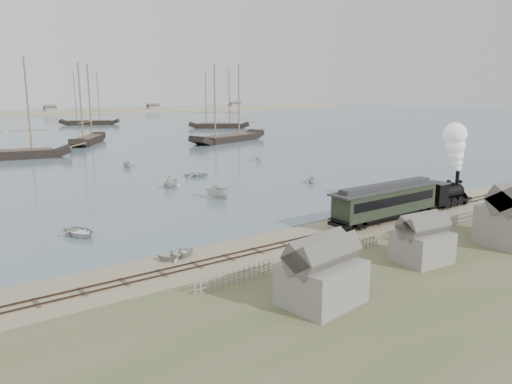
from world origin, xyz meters
TOP-DOWN VIEW (x-y plane):
  - ground at (0.00, 0.00)m, footprint 600.00×600.00m
  - rail_track at (0.00, -2.00)m, footprint 120.00×1.80m
  - picket_fence_west at (-6.50, -7.00)m, footprint 19.00×0.10m
  - picket_fence_east at (12.50, -7.50)m, footprint 15.00×0.10m
  - shed_left at (-10.00, -13.00)m, footprint 5.00×4.00m
  - shed_mid at (2.00, -12.00)m, footprint 4.00×3.50m
  - locomotive at (21.84, -2.00)m, footprint 7.59×2.83m
  - passenger_coach at (9.67, -2.00)m, footprint 14.51×2.80m
  - beached_dinghy at (-13.28, 0.63)m, footprint 2.74×3.56m
  - rowboat_0 at (-18.05, 11.36)m, footprint 4.58×3.77m
  - rowboat_1 at (-0.27, 27.72)m, footprint 4.17×4.36m
  - rowboat_2 at (1.09, 17.84)m, footprint 4.38×2.56m
  - rowboat_3 at (6.83, 32.99)m, footprint 4.18×4.52m
  - rowboat_4 at (17.78, 18.33)m, footprint 3.56×3.54m
  - rowboat_5 at (25.51, 41.75)m, footprint 3.33×3.30m
  - rowboat_7 at (1.61, 48.34)m, footprint 3.39×3.01m
  - schooner_2 at (-12.60, 72.47)m, footprint 22.87×9.71m
  - schooner_3 at (8.72, 91.05)m, footprint 14.62×18.66m
  - schooner_4 at (40.17, 74.58)m, footprint 26.28×13.68m
  - schooner_5 at (61.88, 113.94)m, footprint 20.16×15.71m
  - schooner_8 at (30.57, 156.73)m, footprint 21.59×14.94m

SIDE VIEW (x-z plane):
  - ground at x=0.00m, z-range 0.00..0.00m
  - picket_fence_west at x=-6.50m, z-range -0.60..0.60m
  - picket_fence_east at x=12.50m, z-range -0.60..0.60m
  - shed_left at x=-10.00m, z-range -2.05..2.05m
  - shed_mid at x=2.00m, z-range -1.80..1.80m
  - rail_track at x=0.00m, z-range -0.04..0.12m
  - beached_dinghy at x=-13.28m, z-range 0.00..0.68m
  - rowboat_3 at x=6.83m, z-range 0.06..0.82m
  - rowboat_0 at x=-18.05m, z-range 0.06..0.89m
  - rowboat_5 at x=25.51m, z-range 0.06..1.38m
  - rowboat_4 at x=17.78m, z-range 0.06..1.48m
  - rowboat_2 at x=1.09m, z-range 0.06..1.65m
  - rowboat_7 at x=1.61m, z-range 0.06..1.70m
  - rowboat_1 at x=-0.27m, z-range 0.06..1.84m
  - passenger_coach at x=9.67m, z-range 0.46..3.98m
  - locomotive at x=21.84m, z-range -0.37..9.10m
  - schooner_2 at x=-12.60m, z-range 0.06..20.06m
  - schooner_3 at x=8.72m, z-range 0.06..20.06m
  - schooner_4 at x=40.17m, z-range 0.06..20.06m
  - schooner_5 at x=61.88m, z-range 0.06..20.06m
  - schooner_8 at x=30.57m, z-range 0.06..20.06m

